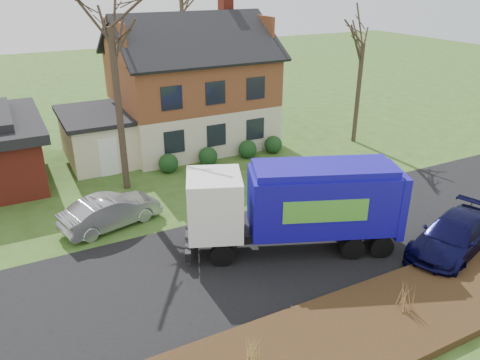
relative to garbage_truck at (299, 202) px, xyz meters
name	(u,v)px	position (x,y,z in m)	size (l,w,h in m)	color
ground	(279,249)	(-0.69, 0.25, -2.06)	(120.00, 120.00, 0.00)	#334E1A
road	(279,249)	(-0.69, 0.25, -2.05)	(80.00, 7.00, 0.02)	black
mulch_verge	(369,327)	(-0.69, -5.05, -1.91)	(80.00, 3.50, 0.30)	black
main_house	(183,81)	(0.80, 14.16, 1.97)	(12.95, 8.95, 9.26)	beige
garbage_truck	(299,202)	(0.00, 0.00, 0.00)	(8.56, 5.19, 3.57)	black
silver_sedan	(111,211)	(-6.16, 5.25, -1.35)	(1.51, 4.33, 1.43)	#979A9E
navy_wagon	(453,236)	(5.24, -3.07, -1.33)	(2.05, 5.05, 1.46)	black
tree_front_east	(365,25)	(10.74, 9.34, 5.27)	(3.25, 3.25, 9.02)	#3D3224
grass_clump_west	(253,348)	(-4.62, -4.75, -1.29)	(0.35, 0.29, 0.93)	tan
grass_clump_mid	(405,296)	(0.69, -5.02, -1.23)	(0.38, 0.31, 1.05)	#9D7045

